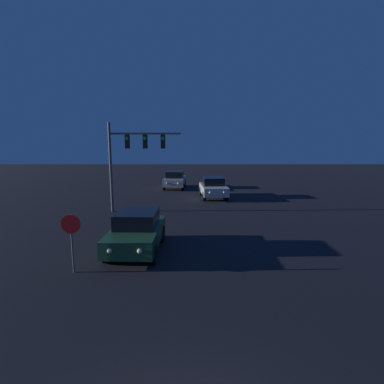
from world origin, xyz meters
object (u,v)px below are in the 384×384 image
Objects in this scene: car_near at (137,231)px; car_far at (175,180)px; traffic_signal_mast at (131,151)px; stop_sign at (71,233)px; car_mid at (213,187)px.

car_near is 0.99× the size of car_far.
traffic_signal_mast is (-2.19, -10.36, 3.17)m from car_far.
car_mid is at bearing 67.91° from stop_sign.
car_near is 0.98× the size of car_mid.
car_near is 1.99× the size of stop_sign.
traffic_signal_mast is (-5.75, -5.14, 3.17)m from car_mid.
car_far is 11.06m from traffic_signal_mast.
car_far is 20.08m from stop_sign.
stop_sign is at bearing -91.33° from traffic_signal_mast.
car_near is 13.16m from car_mid.
traffic_signal_mast is (-1.66, 7.37, 3.17)m from car_near.
car_near is at bearing 90.54° from car_far.
car_near is 0.73× the size of traffic_signal_mast.
car_mid is 8.34m from traffic_signal_mast.
stop_sign is (-1.89, -2.19, 0.61)m from car_near.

